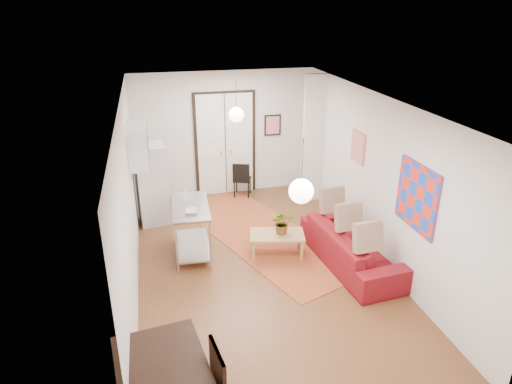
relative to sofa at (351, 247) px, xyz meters
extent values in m
plane|color=brown|center=(-1.57, 0.30, -0.34)|extent=(7.00, 7.00, 0.00)
cube|color=white|center=(-1.57, 0.30, 2.56)|extent=(4.20, 7.00, 0.02)
cube|color=silver|center=(-1.57, 3.80, 1.11)|extent=(4.20, 0.02, 2.90)
cube|color=silver|center=(-1.57, -3.20, 1.11)|extent=(4.20, 0.02, 2.90)
cube|color=silver|center=(-3.67, 0.30, 1.11)|extent=(0.02, 7.00, 2.90)
cube|color=silver|center=(0.53, 0.30, 1.11)|extent=(0.02, 7.00, 2.90)
cube|color=white|center=(-1.57, 3.75, 0.86)|extent=(1.44, 0.06, 2.50)
cube|color=silver|center=(0.28, 2.85, 1.11)|extent=(0.50, 0.10, 2.90)
cube|color=white|center=(-3.49, 1.80, 1.56)|extent=(0.35, 1.00, 0.70)
cube|color=red|center=(0.51, -0.95, 1.31)|extent=(0.05, 1.00, 1.00)
cube|color=#EFE2C7|center=(0.51, 1.10, 1.46)|extent=(0.05, 0.50, 0.60)
cube|color=red|center=(-0.42, 3.77, 1.26)|extent=(0.40, 0.03, 0.50)
cube|color=#A66845|center=(-3.64, 2.30, 1.61)|extent=(0.03, 0.44, 0.54)
sphere|color=white|center=(-1.57, 2.30, 1.91)|extent=(0.30, 0.30, 0.30)
cylinder|color=black|center=(-1.57, 2.30, 2.31)|extent=(0.01, 0.01, 0.50)
sphere|color=white|center=(-1.57, -1.70, 1.91)|extent=(0.30, 0.30, 0.30)
cylinder|color=black|center=(-1.57, -1.70, 2.31)|extent=(0.01, 0.01, 0.50)
cube|color=#AF4C2B|center=(-1.25, 1.42, -0.34)|extent=(3.17, 4.75, 0.01)
imported|color=maroon|center=(0.00, 0.00, 0.00)|extent=(1.13, 2.41, 0.68)
cube|color=#AD8152|center=(-1.18, 0.61, 0.07)|extent=(1.06, 0.73, 0.04)
cube|color=#AD8152|center=(-1.61, 0.39, -0.15)|extent=(0.06, 0.06, 0.39)
cube|color=#AD8152|center=(-0.75, 0.39, -0.15)|extent=(0.06, 0.06, 0.39)
cube|color=#AD8152|center=(-1.61, 0.82, -0.15)|extent=(0.06, 0.06, 0.39)
cube|color=#AD8152|center=(-0.75, 0.82, -0.15)|extent=(0.06, 0.06, 0.39)
imported|color=#2D602B|center=(-1.08, 0.61, 0.30)|extent=(0.44, 0.40, 0.42)
cube|color=#B8BABD|center=(-2.68, 0.98, 0.62)|extent=(0.70, 1.31, 0.04)
cube|color=#B8BABD|center=(-2.68, 0.98, -0.15)|extent=(0.66, 1.27, 0.03)
cylinder|color=#B8BABD|center=(-2.96, 0.38, 0.14)|extent=(0.04, 0.04, 0.96)
cylinder|color=#B8BABD|center=(-2.40, 0.38, 0.14)|extent=(0.04, 0.04, 0.96)
cylinder|color=#B8BABD|center=(-2.96, 1.58, 0.14)|extent=(0.04, 0.04, 0.96)
cylinder|color=#B8BABD|center=(-2.40, 1.58, 0.14)|extent=(0.04, 0.04, 0.96)
imported|color=beige|center=(-2.68, 0.68, 0.67)|extent=(0.24, 0.24, 0.06)
imported|color=teal|center=(-2.73, 1.23, 0.74)|extent=(0.10, 0.10, 0.20)
cube|color=silver|center=(-3.32, 2.53, 0.50)|extent=(0.67, 0.67, 1.68)
cube|color=black|center=(-3.32, -2.85, 0.51)|extent=(1.12, 1.70, 0.06)
cube|color=black|center=(-3.72, -2.11, 0.07)|extent=(0.08, 0.08, 0.82)
cube|color=black|center=(-2.92, -2.11, 0.07)|extent=(0.08, 0.08, 0.82)
cube|color=#3A1F12|center=(-3.03, -2.61, 0.48)|extent=(0.11, 0.50, 0.55)
cube|color=#3A1F12|center=(-3.03, -2.61, 0.48)|extent=(0.11, 0.50, 0.55)
cube|color=black|center=(-1.23, 3.45, 0.08)|extent=(0.50, 0.50, 0.04)
cube|color=black|center=(-1.23, 3.63, 0.31)|extent=(0.38, 0.17, 0.42)
cylinder|color=black|center=(-1.40, 3.28, -0.13)|extent=(0.03, 0.03, 0.42)
cylinder|color=black|center=(-1.07, 3.28, -0.13)|extent=(0.03, 0.03, 0.42)
cylinder|color=black|center=(-1.40, 3.62, -0.13)|extent=(0.03, 0.03, 0.42)
cylinder|color=black|center=(-1.07, 3.62, -0.13)|extent=(0.03, 0.03, 0.42)
camera|label=1|loc=(-3.23, -6.41, 3.99)|focal=32.00mm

